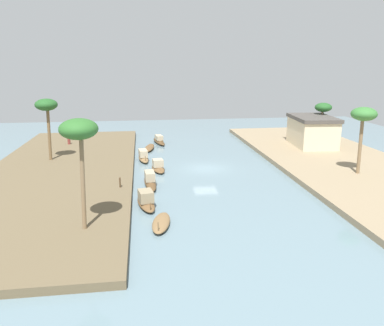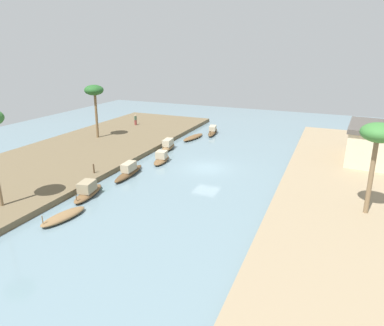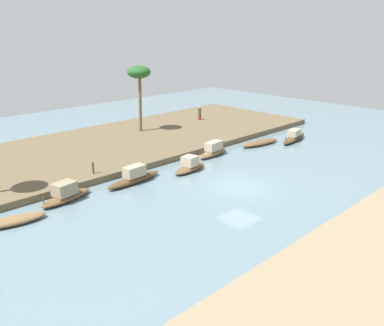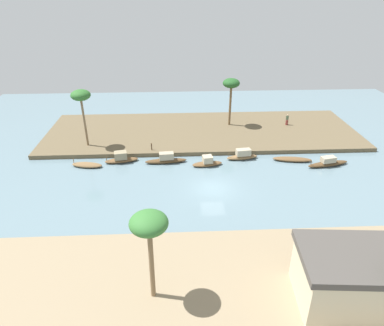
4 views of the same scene
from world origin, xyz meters
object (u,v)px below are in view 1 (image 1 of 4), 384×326
at_px(mooring_post, 120,182).
at_px(palm_tree_left_near, 46,107).
at_px(sampan_foreground, 143,157).
at_px(palm_tree_left_far, 79,132).
at_px(sampan_upstream_small, 149,148).
at_px(sampan_downstream_large, 159,141).
at_px(sampan_midstream, 150,181).
at_px(palm_tree_right_short, 323,109).
at_px(sampan_with_tall_canopy, 161,223).
at_px(sampan_near_left_bank, 158,167).
at_px(sampan_open_hull, 146,201).
at_px(palm_tree_right_tall, 364,116).
at_px(riverside_building, 312,131).
at_px(person_on_near_bank, 69,139).

relative_size(mooring_post, palm_tree_left_near, 0.13).
distance_m(sampan_foreground, palm_tree_left_far, 20.58).
height_order(sampan_upstream_small, sampan_downstream_large, sampan_downstream_large).
bearing_deg(palm_tree_left_near, sampan_foreground, 90.79).
relative_size(sampan_midstream, palm_tree_right_short, 0.92).
bearing_deg(sampan_with_tall_canopy, sampan_midstream, -166.57).
bearing_deg(sampan_near_left_bank, sampan_upstream_small, 175.02).
relative_size(sampan_open_hull, sampan_near_left_bank, 1.11).
relative_size(sampan_near_left_bank, palm_tree_right_tall, 0.56).
bearing_deg(sampan_near_left_bank, sampan_foreground, -169.82).
bearing_deg(palm_tree_left_far, riverside_building, 130.84).
xyz_separation_m(sampan_upstream_small, riverside_building, (2.73, 21.08, 2.23)).
xyz_separation_m(sampan_with_tall_canopy, riverside_building, (-21.40, 20.86, 2.23)).
bearing_deg(palm_tree_right_short, sampan_foreground, -78.61).
height_order(sampan_near_left_bank, person_on_near_bank, person_on_near_bank).
relative_size(sampan_foreground, palm_tree_right_short, 0.72).
distance_m(sampan_midstream, sampan_foreground, 9.20).
xyz_separation_m(palm_tree_right_tall, palm_tree_right_short, (-14.57, 3.33, -1.02)).
height_order(sampan_upstream_small, sampan_open_hull, sampan_open_hull).
height_order(sampan_foreground, palm_tree_left_near, palm_tree_left_near).
xyz_separation_m(sampan_downstream_large, person_on_near_bank, (1.36, -12.03, 0.74)).
xyz_separation_m(sampan_near_left_bank, sampan_foreground, (-4.39, -1.49, 0.07)).
xyz_separation_m(sampan_near_left_bank, mooring_post, (6.61, -3.59, 0.54)).
distance_m(sampan_with_tall_canopy, sampan_foreground, 18.33).
height_order(sampan_midstream, sampan_with_tall_canopy, sampan_midstream).
bearing_deg(sampan_foreground, sampan_open_hull, -7.15).
bearing_deg(sampan_downstream_large, palm_tree_right_short, 66.51).
bearing_deg(palm_tree_left_far, person_on_near_bank, -167.87).
relative_size(sampan_open_hull, sampan_with_tall_canopy, 1.09).
height_order(mooring_post, palm_tree_right_tall, palm_tree_right_tall).
bearing_deg(sampan_with_tall_canopy, palm_tree_right_tall, 123.65).
bearing_deg(sampan_with_tall_canopy, palm_tree_left_far, -69.74).
distance_m(sampan_open_hull, palm_tree_left_far, 8.84).
height_order(person_on_near_bank, riverside_building, riverside_building).
bearing_deg(sampan_open_hull, riverside_building, 118.29).
distance_m(sampan_foreground, palm_tree_left_near, 11.77).
relative_size(sampan_midstream, sampan_downstream_large, 0.96).
bearing_deg(mooring_post, sampan_foreground, 169.22).
bearing_deg(sampan_open_hull, palm_tree_right_short, 118.32).
bearing_deg(palm_tree_left_far, palm_tree_right_short, 130.72).
xyz_separation_m(sampan_near_left_bank, palm_tree_left_far, (14.79, -5.35, 6.45)).
height_order(palm_tree_right_short, riverside_building, palm_tree_right_short).
height_order(sampan_with_tall_canopy, palm_tree_right_short, palm_tree_right_short).
relative_size(sampan_with_tall_canopy, palm_tree_left_far, 0.52).
bearing_deg(person_on_near_bank, sampan_with_tall_canopy, 43.11).
height_order(sampan_downstream_large, riverside_building, riverside_building).
height_order(sampan_midstream, palm_tree_left_near, palm_tree_left_near).
height_order(mooring_post, riverside_building, riverside_building).
xyz_separation_m(sampan_foreground, mooring_post, (10.99, -2.09, 0.47)).
distance_m(palm_tree_right_tall, riverside_building, 13.39).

